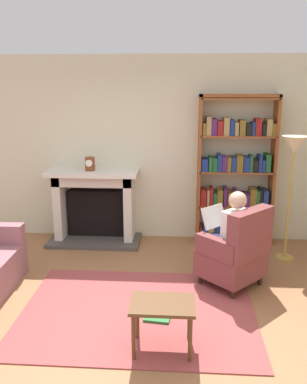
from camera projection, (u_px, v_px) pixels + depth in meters
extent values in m
plane|color=#986641|center=(135.00, 328.00, 3.95)|extent=(14.00, 14.00, 0.00)
cube|color=beige|center=(153.00, 149.00, 6.07)|extent=(5.60, 0.10, 2.70)
cube|color=#9F4443|center=(138.00, 311.00, 4.24)|extent=(2.40, 1.80, 0.01)
cube|color=#4C4742|center=(95.00, 241.00, 6.10)|extent=(1.35, 0.64, 0.05)
cube|color=black|center=(97.00, 212.00, 6.22)|extent=(0.83, 0.20, 0.70)
cube|color=silver|center=(61.00, 207.00, 6.11)|extent=(0.12, 0.44, 1.03)
cube|color=silver|center=(129.00, 208.00, 6.04)|extent=(0.12, 0.44, 1.03)
cube|color=silver|center=(94.00, 179.00, 5.96)|extent=(1.15, 0.44, 0.16)
cube|color=silver|center=(93.00, 172.00, 5.88)|extent=(1.31, 0.56, 0.06)
cylinder|color=brown|center=(90.00, 164.00, 5.83)|extent=(0.14, 0.14, 0.19)
cylinder|color=white|center=(89.00, 163.00, 5.76)|extent=(0.10, 0.01, 0.10)
cube|color=brown|center=(199.00, 171.00, 5.89)|extent=(0.04, 0.32, 2.15)
cube|color=brown|center=(273.00, 172.00, 5.82)|extent=(0.04, 0.32, 2.15)
cube|color=brown|center=(240.00, 96.00, 5.59)|extent=(1.09, 0.32, 0.04)
cube|color=brown|center=(232.00, 238.00, 6.11)|extent=(1.05, 0.32, 0.02)
cube|color=maroon|center=(200.00, 231.00, 6.11)|extent=(0.04, 0.26, 0.18)
cube|color=navy|center=(205.00, 231.00, 6.11)|extent=(0.07, 0.26, 0.19)
cube|color=#997F4C|center=(211.00, 231.00, 6.10)|extent=(0.09, 0.26, 0.18)
cube|color=navy|center=(217.00, 229.00, 6.08)|extent=(0.09, 0.26, 0.25)
cube|color=#1E592D|center=(222.00, 230.00, 6.08)|extent=(0.04, 0.26, 0.23)
cube|color=brown|center=(225.00, 229.00, 6.08)|extent=(0.04, 0.26, 0.25)
cube|color=#4C1E59|center=(229.00, 231.00, 6.08)|extent=(0.05, 0.26, 0.19)
cube|color=#997F4C|center=(232.00, 231.00, 6.08)|extent=(0.04, 0.26, 0.21)
cube|color=#997F4C|center=(236.00, 229.00, 6.07)|extent=(0.07, 0.26, 0.26)
cube|color=maroon|center=(242.00, 231.00, 6.07)|extent=(0.08, 0.26, 0.21)
cube|color=navy|center=(247.00, 232.00, 6.06)|extent=(0.05, 0.26, 0.19)
cube|color=navy|center=(252.00, 231.00, 6.06)|extent=(0.06, 0.26, 0.22)
cube|color=navy|center=(258.00, 231.00, 6.05)|extent=(0.09, 0.26, 0.21)
cube|color=black|center=(263.00, 231.00, 6.05)|extent=(0.05, 0.26, 0.21)
cube|color=brown|center=(234.00, 205.00, 5.99)|extent=(1.05, 0.32, 0.02)
cube|color=maroon|center=(203.00, 196.00, 5.97)|extent=(0.08, 0.26, 0.23)
cube|color=#997F4C|center=(208.00, 196.00, 5.97)|extent=(0.04, 0.26, 0.24)
cube|color=maroon|center=(211.00, 196.00, 5.96)|extent=(0.04, 0.26, 0.26)
cube|color=#1E592D|center=(215.00, 198.00, 5.97)|extent=(0.05, 0.26, 0.19)
cube|color=brown|center=(219.00, 197.00, 5.96)|extent=(0.08, 0.26, 0.23)
cube|color=#4C1E59|center=(225.00, 196.00, 5.95)|extent=(0.05, 0.26, 0.26)
cube|color=brown|center=(230.00, 198.00, 5.95)|extent=(0.08, 0.26, 0.21)
cube|color=#4C1E59|center=(235.00, 197.00, 5.94)|extent=(0.04, 0.26, 0.24)
cube|color=#1E592D|center=(238.00, 199.00, 5.95)|extent=(0.04, 0.26, 0.19)
cube|color=maroon|center=(241.00, 199.00, 5.94)|extent=(0.04, 0.26, 0.19)
cube|color=#4C1E59|center=(246.00, 199.00, 5.94)|extent=(0.08, 0.26, 0.18)
cube|color=brown|center=(252.00, 197.00, 5.92)|extent=(0.09, 0.26, 0.25)
cube|color=#1E592D|center=(257.00, 197.00, 5.92)|extent=(0.04, 0.26, 0.23)
cube|color=black|center=(260.00, 197.00, 5.92)|extent=(0.04, 0.26, 0.26)
cube|color=navy|center=(264.00, 197.00, 5.91)|extent=(0.07, 0.26, 0.24)
cube|color=brown|center=(236.00, 171.00, 5.86)|extent=(1.05, 0.32, 0.02)
cube|color=navy|center=(204.00, 164.00, 5.85)|extent=(0.09, 0.26, 0.18)
cube|color=#1E592D|center=(210.00, 163.00, 5.84)|extent=(0.05, 0.26, 0.20)
cube|color=#1E592D|center=(215.00, 164.00, 5.84)|extent=(0.06, 0.26, 0.19)
cube|color=navy|center=(219.00, 162.00, 5.83)|extent=(0.06, 0.26, 0.24)
cube|color=#4C1E59|center=(224.00, 163.00, 5.83)|extent=(0.07, 0.26, 0.21)
cube|color=brown|center=(228.00, 164.00, 5.82)|extent=(0.05, 0.26, 0.20)
cube|color=navy|center=(233.00, 164.00, 5.82)|extent=(0.06, 0.26, 0.20)
cube|color=brown|center=(239.00, 163.00, 5.81)|extent=(0.09, 0.26, 0.23)
cube|color=navy|center=(246.00, 164.00, 5.81)|extent=(0.08, 0.26, 0.21)
cube|color=#1E592D|center=(250.00, 163.00, 5.80)|extent=(0.04, 0.26, 0.23)
cube|color=black|center=(254.00, 165.00, 5.80)|extent=(0.08, 0.26, 0.17)
cube|color=navy|center=(259.00, 163.00, 5.79)|extent=(0.04, 0.26, 0.23)
cube|color=navy|center=(262.00, 165.00, 5.80)|extent=(0.04, 0.26, 0.17)
cube|color=#1E592D|center=(267.00, 162.00, 5.78)|extent=(0.07, 0.26, 0.25)
cube|color=brown|center=(237.00, 136.00, 5.73)|extent=(1.05, 0.32, 0.02)
cube|color=brown|center=(204.00, 129.00, 5.72)|extent=(0.05, 0.26, 0.17)
cube|color=#997F4C|center=(209.00, 126.00, 5.71)|extent=(0.07, 0.26, 0.26)
cube|color=#4C1E59|center=(214.00, 127.00, 5.71)|extent=(0.07, 0.26, 0.23)
cube|color=maroon|center=(220.00, 128.00, 5.70)|extent=(0.08, 0.26, 0.20)
cube|color=#997F4C|center=(226.00, 126.00, 5.69)|extent=(0.08, 0.26, 0.25)
cube|color=navy|center=(231.00, 127.00, 5.69)|extent=(0.06, 0.26, 0.21)
cube|color=#997F4C|center=(236.00, 128.00, 5.69)|extent=(0.05, 0.26, 0.18)
cube|color=brown|center=(242.00, 127.00, 5.68)|extent=(0.08, 0.26, 0.21)
cube|color=black|center=(248.00, 129.00, 5.68)|extent=(0.08, 0.26, 0.16)
cube|color=navy|center=(252.00, 128.00, 5.68)|extent=(0.04, 0.26, 0.18)
cube|color=maroon|center=(257.00, 127.00, 5.67)|extent=(0.08, 0.26, 0.23)
cube|color=black|center=(263.00, 129.00, 5.67)|extent=(0.06, 0.26, 0.17)
cube|color=#997F4C|center=(268.00, 127.00, 5.66)|extent=(0.07, 0.26, 0.23)
cube|color=brown|center=(273.00, 129.00, 5.66)|extent=(0.06, 0.26, 0.17)
cube|color=brown|center=(239.00, 99.00, 5.60)|extent=(1.05, 0.32, 0.02)
cylinder|color=#331E14|center=(227.00, 267.00, 5.15)|extent=(0.05, 0.05, 0.12)
cylinder|color=#331E14|center=(200.00, 279.00, 4.82)|extent=(0.05, 0.05, 0.12)
cylinder|color=#331E14|center=(260.00, 280.00, 4.80)|extent=(0.05, 0.05, 0.12)
cylinder|color=#331E14|center=(233.00, 294.00, 4.47)|extent=(0.05, 0.05, 0.12)
cube|color=brown|center=(231.00, 263.00, 4.76)|extent=(0.88, 0.88, 0.30)
cube|color=brown|center=(250.00, 234.00, 4.48)|extent=(0.56, 0.57, 0.55)
cube|color=brown|center=(246.00, 236.00, 4.87)|extent=(0.47, 0.46, 0.22)
cube|color=brown|center=(217.00, 248.00, 4.52)|extent=(0.47, 0.46, 0.22)
cube|color=white|center=(236.00, 232.00, 4.62)|extent=(0.37, 0.37, 0.50)
sphere|color=#D8AD8C|center=(238.00, 200.00, 4.53)|extent=(0.20, 0.20, 0.20)
cube|color=#191E3F|center=(226.00, 242.00, 4.87)|extent=(0.37, 0.37, 0.12)
cube|color=#191E3F|center=(217.00, 245.00, 4.76)|extent=(0.37, 0.37, 0.12)
cylinder|color=#191E3F|center=(213.00, 257.00, 5.07)|extent=(0.10, 0.10, 0.42)
cylinder|color=#191E3F|center=(204.00, 260.00, 4.97)|extent=(0.10, 0.10, 0.42)
cube|color=white|center=(214.00, 216.00, 4.83)|extent=(0.33, 0.33, 0.25)
cube|color=brown|center=(163.00, 304.00, 3.52)|extent=(0.56, 0.39, 0.03)
cylinder|color=brown|center=(134.00, 337.00, 3.44)|extent=(0.04, 0.04, 0.43)
cylinder|color=brown|center=(190.00, 340.00, 3.41)|extent=(0.04, 0.04, 0.43)
cylinder|color=brown|center=(137.00, 317.00, 3.74)|extent=(0.04, 0.04, 0.43)
cylinder|color=brown|center=(189.00, 319.00, 3.71)|extent=(0.04, 0.04, 0.43)
cube|color=#267233|center=(157.00, 317.00, 4.10)|extent=(0.28, 0.22, 0.02)
cube|color=#334CA5|center=(164.00, 307.00, 4.28)|extent=(0.32, 0.33, 0.03)
cylinder|color=#B7933F|center=(284.00, 257.00, 5.53)|extent=(0.24, 0.24, 0.03)
cylinder|color=#B7933F|center=(289.00, 206.00, 5.34)|extent=(0.03, 0.03, 1.42)
cone|color=beige|center=(294.00, 145.00, 5.14)|extent=(0.32, 0.32, 0.22)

